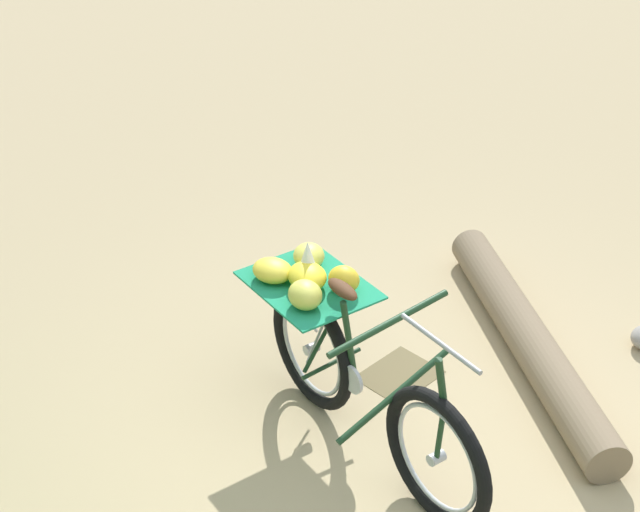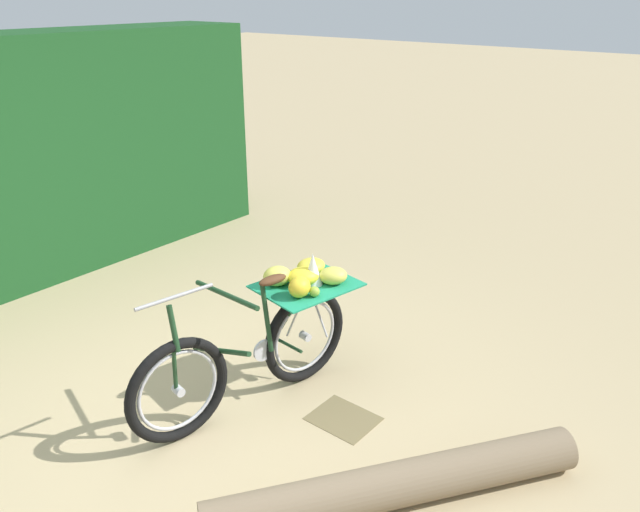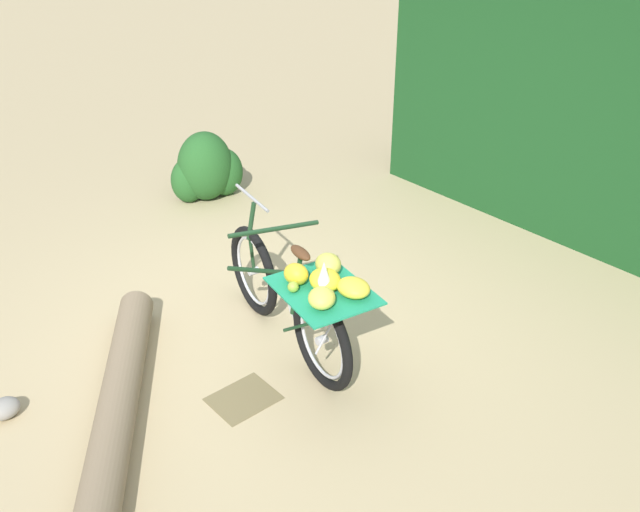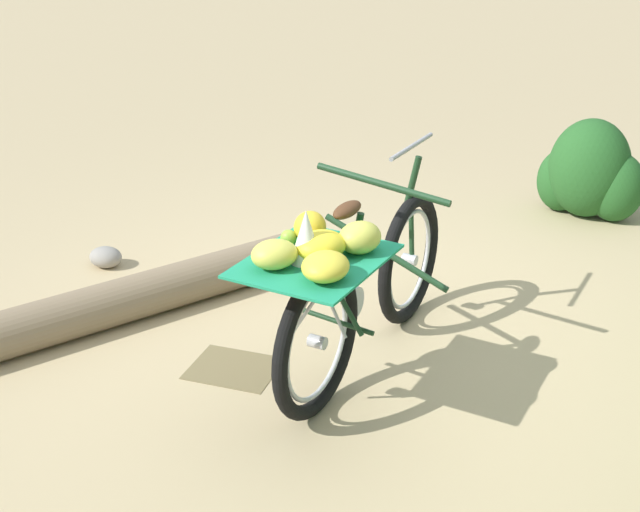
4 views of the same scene
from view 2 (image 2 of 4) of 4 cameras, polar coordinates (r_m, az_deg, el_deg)
name	(u,v)px [view 2 (image 2 of 4)]	position (r m, az deg, el deg)	size (l,w,h in m)	color
ground_plane	(217,425)	(4.50, -9.23, -14.78)	(60.00, 60.00, 0.00)	tan
foliage_hedge	(51,154)	(7.06, -23.08, 8.43)	(4.66, 0.90, 2.36)	#19471E
bicycle	(264,335)	(4.45, -5.05, -7.06)	(0.80, 1.80, 1.03)	black
fallen_log	(397,484)	(3.86, 6.96, -19.73)	(0.26, 0.26, 2.23)	#7F6B51
leaf_litter_patch	(343,418)	(4.50, 2.12, -14.41)	(0.44, 0.36, 0.01)	olive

